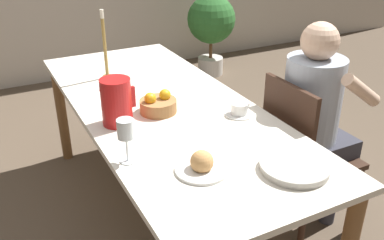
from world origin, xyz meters
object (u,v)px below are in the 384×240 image
at_px(red_pitcher, 116,102).
at_px(potted_plant, 211,24).
at_px(wine_glass_water, 126,131).
at_px(candlestick_tall, 105,51).
at_px(person_seated, 316,112).
at_px(bread_plate, 202,165).
at_px(chair_person_side, 302,154).
at_px(fruit_bowl, 158,105).
at_px(teacup_near_person, 239,110).
at_px(serving_tray, 295,167).

bearing_deg(red_pitcher, potted_plant, 50.99).
xyz_separation_m(wine_glass_water, candlestick_tall, (0.22, 0.98, 0.03)).
xyz_separation_m(person_seated, bread_plate, (-0.83, -0.27, 0.07)).
distance_m(chair_person_side, person_seated, 0.24).
bearing_deg(wine_glass_water, chair_person_side, 2.05).
height_order(chair_person_side, fruit_bowl, chair_person_side).
relative_size(teacup_near_person, serving_tray, 0.52).
distance_m(person_seated, bread_plate, 0.88).
bearing_deg(bread_plate, fruit_bowl, 83.56).
distance_m(bread_plate, potted_plant, 3.18).
bearing_deg(candlestick_tall, red_pitcher, -102.94).
bearing_deg(fruit_bowl, red_pitcher, -172.40).
bearing_deg(red_pitcher, serving_tray, -55.90).
xyz_separation_m(teacup_near_person, serving_tray, (-0.09, -0.53, -0.01)).
height_order(wine_glass_water, serving_tray, wine_glass_water).
distance_m(red_pitcher, candlestick_tall, 0.65).
xyz_separation_m(fruit_bowl, potted_plant, (1.55, 2.16, -0.23)).
relative_size(bread_plate, fruit_bowl, 1.14).
bearing_deg(teacup_near_person, serving_tray, -99.16).
bearing_deg(chair_person_side, serving_tray, -46.36).
bearing_deg(serving_tray, candlestick_tall, 104.20).
bearing_deg(bread_plate, person_seated, 17.81).
height_order(chair_person_side, red_pitcher, red_pitcher).
relative_size(chair_person_side, bread_plate, 4.32).
height_order(person_seated, candlestick_tall, person_seated).
relative_size(chair_person_side, red_pitcher, 4.06).
xyz_separation_m(teacup_near_person, potted_plant, (1.20, 2.37, -0.21)).
bearing_deg(person_seated, fruit_bowl, -112.14).
bearing_deg(person_seated, chair_person_side, -69.65).
bearing_deg(candlestick_tall, potted_plant, 43.76).
xyz_separation_m(teacup_near_person, bread_plate, (-0.41, -0.36, 0.00)).
height_order(chair_person_side, potted_plant, chair_person_side).
distance_m(wine_glass_water, potted_plant, 3.15).
bearing_deg(serving_tray, red_pitcher, 124.10).
distance_m(wine_glass_water, candlestick_tall, 1.00).
bearing_deg(candlestick_tall, chair_person_side, -51.14).
bearing_deg(fruit_bowl, potted_plant, 54.34).
height_order(chair_person_side, teacup_near_person, chair_person_side).
bearing_deg(wine_glass_water, candlestick_tall, 77.27).
height_order(teacup_near_person, fruit_bowl, fruit_bowl).
bearing_deg(serving_tray, teacup_near_person, 80.84).
relative_size(chair_person_side, fruit_bowl, 4.92).
bearing_deg(red_pitcher, teacup_near_person, -18.25).
height_order(red_pitcher, bread_plate, red_pitcher).
xyz_separation_m(serving_tray, potted_plant, (1.29, 2.90, -0.20)).
xyz_separation_m(red_pitcher, bread_plate, (0.16, -0.55, -0.09)).
height_order(chair_person_side, bread_plate, chair_person_side).
distance_m(red_pitcher, bread_plate, 0.58).
xyz_separation_m(person_seated, wine_glass_water, (-1.07, -0.07, 0.18)).
bearing_deg(bread_plate, wine_glass_water, 139.44).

